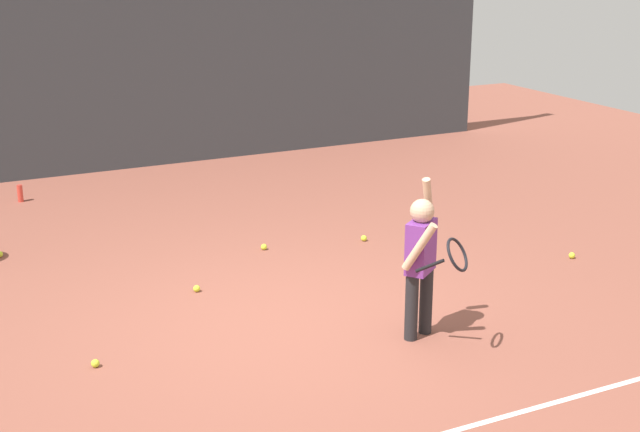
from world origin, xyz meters
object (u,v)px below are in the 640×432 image
at_px(tennis_ball_2, 197,289).
at_px(tennis_ball_4, 0,254).
at_px(tennis_ball_0, 264,247).
at_px(tennis_ball_1, 572,255).
at_px(tennis_ball_3, 95,363).
at_px(tennis_player, 422,256).
at_px(water_bottle, 20,193).
at_px(tennis_ball_6, 364,238).

distance_m(tennis_ball_2, tennis_ball_4, 2.40).
height_order(tennis_ball_0, tennis_ball_1, same).
height_order(tennis_ball_1, tennis_ball_3, same).
bearing_deg(tennis_player, tennis_ball_3, 129.26).
height_order(tennis_player, tennis_ball_3, tennis_player).
distance_m(water_bottle, tennis_ball_2, 4.02).
distance_m(tennis_ball_0, tennis_ball_2, 1.32).
relative_size(tennis_ball_1, tennis_ball_2, 1.00).
distance_m(tennis_ball_4, tennis_ball_6, 3.90).
bearing_deg(tennis_ball_6, tennis_ball_4, 161.54).
bearing_deg(tennis_ball_0, tennis_ball_6, -11.32).
xyz_separation_m(tennis_ball_0, tennis_ball_4, (-2.59, 1.01, 0.00)).
height_order(tennis_ball_2, tennis_ball_4, same).
bearing_deg(tennis_ball_3, tennis_ball_4, 96.58).
bearing_deg(water_bottle, tennis_ball_0, -55.84).
relative_size(tennis_player, tennis_ball_3, 20.46).
bearing_deg(tennis_ball_6, tennis_ball_2, -164.47).
xyz_separation_m(tennis_ball_3, tennis_ball_4, (-0.34, 2.97, 0.00)).
bearing_deg(tennis_ball_0, tennis_ball_1, -30.90).
xyz_separation_m(tennis_ball_1, tennis_ball_3, (-5.05, -0.28, 0.00)).
distance_m(tennis_ball_3, tennis_ball_6, 3.78).
xyz_separation_m(tennis_player, tennis_ball_0, (-0.33, 2.60, -0.69)).
bearing_deg(tennis_ball_0, tennis_ball_3, -139.03).
xyz_separation_m(tennis_ball_2, tennis_ball_4, (-1.56, 1.83, 0.00)).
relative_size(tennis_ball_0, tennis_ball_4, 1.00).
bearing_deg(water_bottle, tennis_ball_6, -45.87).
distance_m(tennis_player, tennis_ball_0, 2.71).
distance_m(tennis_ball_1, tennis_ball_2, 3.93).
distance_m(tennis_player, tennis_ball_2, 2.35).
bearing_deg(tennis_player, tennis_ball_0, 60.57).
distance_m(tennis_ball_1, tennis_ball_6, 2.23).
bearing_deg(tennis_player, water_bottle, 76.32).
height_order(tennis_ball_3, tennis_ball_4, same).
height_order(water_bottle, tennis_ball_4, water_bottle).
relative_size(water_bottle, tennis_ball_1, 3.33).
bearing_deg(tennis_ball_4, tennis_ball_1, -26.51).
bearing_deg(tennis_ball_6, tennis_player, -108.07).
distance_m(water_bottle, tennis_ball_3, 5.02).
bearing_deg(tennis_ball_4, tennis_ball_6, -18.46).
xyz_separation_m(tennis_ball_1, tennis_ball_4, (-5.39, 2.69, 0.00)).
xyz_separation_m(tennis_ball_0, tennis_ball_6, (1.11, -0.22, 0.00)).
distance_m(tennis_player, tennis_ball_6, 2.59).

